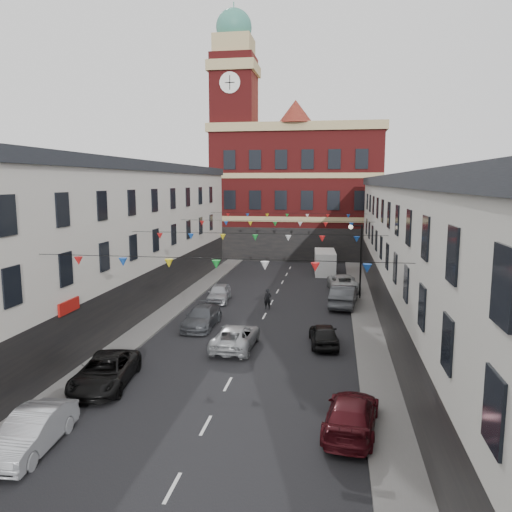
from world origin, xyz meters
The scene contains 20 objects.
ground centered at (0.00, 0.00, 0.00)m, with size 160.00×160.00×0.00m, color black.
pavement_left centered at (-6.90, 2.00, 0.07)m, with size 1.80×64.00×0.15m, color #605E5B.
pavement_right centered at (6.90, 2.00, 0.07)m, with size 1.80×64.00×0.15m, color #605E5B.
terrace_left centered at (-11.78, 1.00, 5.35)m, with size 8.40×56.00×10.70m.
terrace_right centered at (11.78, 1.00, 4.85)m, with size 8.40×56.00×9.70m.
civic_building centered at (0.00, 37.95, 8.14)m, with size 20.60×13.30×18.50m.
clock_tower centered at (-7.50, 35.00, 14.93)m, with size 5.60×5.60×30.00m.
distant_hill centered at (-4.00, 62.00, 5.00)m, with size 40.00×14.00×10.00m, color #2D4D23.
street_lamp centered at (6.55, 14.00, 3.90)m, with size 1.10×0.36×6.00m.
car_left_b centered at (-5.50, -10.67, 0.69)m, with size 1.46×4.20×1.38m, color #AAADB2.
car_left_c centered at (-5.50, -5.06, 0.69)m, with size 2.28×4.94×1.37m, color black.
car_left_d centered at (-3.60, 4.74, 0.67)m, with size 1.87×4.60×1.34m, color #42454A.
car_left_e centered at (-4.11, 11.74, 0.68)m, with size 1.60×3.99×1.36m, color #A0A3A9.
car_right_c centered at (5.50, -7.56, 0.67)m, with size 1.87×4.59×1.33m, color #4B0F15.
car_right_d centered at (4.25, 2.27, 0.65)m, with size 1.54×3.82×1.30m, color black.
car_right_e centered at (5.50, 11.63, 0.83)m, with size 1.75×5.02×1.65m, color #414448.
car_right_f centered at (5.50, 17.28, 0.72)m, with size 2.39×5.18×1.44m, color #B3B7B9.
moving_car centered at (-0.65, 1.07, 0.66)m, with size 2.18×4.73×1.32m, color #A5A8AC.
white_van centered at (3.80, 25.24, 1.16)m, with size 2.02×5.26×2.33m, color white.
pedestrian centered at (-0.03, 9.97, 0.75)m, with size 0.55×0.36×1.50m, color black.
Camera 1 is at (4.73, -25.46, 9.27)m, focal length 35.00 mm.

